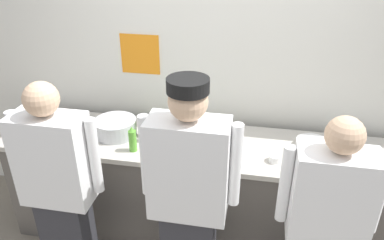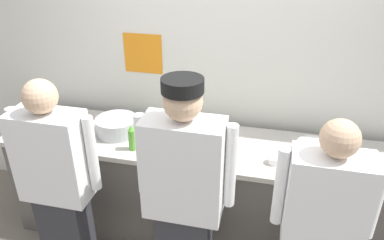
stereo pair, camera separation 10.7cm
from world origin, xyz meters
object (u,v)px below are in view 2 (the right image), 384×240
at_px(chef_center, 184,199).
at_px(squeeze_bottle_spare, 132,138).
at_px(chef_far_right, 320,233).
at_px(sheet_tray, 198,140).
at_px(plate_stack_front, 313,147).
at_px(squeeze_bottle_primary, 148,129).
at_px(ramekin_green_sauce, 350,165).
at_px(mixing_bowl_steel, 117,126).
at_px(squeeze_bottle_secondary, 143,124).
at_px(ramekin_red_sauce, 274,160).
at_px(chef_near_left, 58,186).

distance_m(chef_center, squeeze_bottle_spare, 0.70).
bearing_deg(chef_far_right, chef_center, 178.97).
relative_size(chef_far_right, squeeze_bottle_spare, 7.80).
height_order(sheet_tray, squeeze_bottle_spare, squeeze_bottle_spare).
height_order(plate_stack_front, squeeze_bottle_spare, squeeze_bottle_spare).
bearing_deg(plate_stack_front, squeeze_bottle_primary, -173.85).
distance_m(squeeze_bottle_primary, ramekin_green_sauce, 1.48).
bearing_deg(ramekin_green_sauce, plate_stack_front, 141.43).
height_order(chef_center, mixing_bowl_steel, chef_center).
relative_size(plate_stack_front, squeeze_bottle_secondary, 1.23).
bearing_deg(mixing_bowl_steel, ramekin_red_sauce, -6.98).
bearing_deg(sheet_tray, ramekin_red_sauce, -16.12).
bearing_deg(chef_far_right, mixing_bowl_steel, 156.30).
relative_size(squeeze_bottle_primary, squeeze_bottle_spare, 1.05).
height_order(chef_near_left, plate_stack_front, chef_near_left).
xyz_separation_m(mixing_bowl_steel, squeeze_bottle_secondary, (0.22, 0.02, 0.03)).
xyz_separation_m(chef_far_right, squeeze_bottle_spare, (-1.34, 0.48, 0.19)).
height_order(chef_near_left, sheet_tray, chef_near_left).
bearing_deg(squeeze_bottle_spare, chef_near_left, -128.12).
bearing_deg(squeeze_bottle_secondary, chef_far_right, -27.79).
height_order(chef_near_left, ramekin_green_sauce, chef_near_left).
distance_m(chef_far_right, mixing_bowl_steel, 1.70).
height_order(plate_stack_front, ramekin_red_sauce, plate_stack_front).
distance_m(chef_far_right, squeeze_bottle_secondary, 1.51).
xyz_separation_m(chef_near_left, chef_center, (0.88, 0.00, 0.06)).
bearing_deg(chef_near_left, chef_far_right, -0.48).
bearing_deg(mixing_bowl_steel, squeeze_bottle_secondary, 5.22).
bearing_deg(ramekin_red_sauce, chef_near_left, -159.89).
xyz_separation_m(plate_stack_front, ramekin_red_sauce, (-0.28, -0.24, -0.00)).
bearing_deg(chef_far_right, ramekin_red_sauce, 119.52).
xyz_separation_m(squeeze_bottle_primary, ramekin_red_sauce, (0.97, -0.11, -0.08)).
bearing_deg(ramekin_green_sauce, mixing_bowl_steel, 176.79).
height_order(chef_far_right, ramekin_red_sauce, chef_far_right).
distance_m(chef_near_left, mixing_bowl_steel, 0.69).
distance_m(chef_center, ramekin_red_sauce, 0.73).
distance_m(sheet_tray, squeeze_bottle_secondary, 0.45).
relative_size(plate_stack_front, squeeze_bottle_spare, 1.24).
distance_m(chef_near_left, sheet_tray, 1.07).
relative_size(chef_center, mixing_bowl_steel, 5.10).
bearing_deg(squeeze_bottle_secondary, squeeze_bottle_primary, -46.73).
relative_size(mixing_bowl_steel, squeeze_bottle_secondary, 1.65).
bearing_deg(squeeze_bottle_secondary, ramekin_green_sauce, -4.41).
relative_size(chef_center, ramekin_green_sauce, 17.15).
bearing_deg(sheet_tray, squeeze_bottle_primary, -170.49).
bearing_deg(chef_far_right, squeeze_bottle_secondary, 152.21).
distance_m(plate_stack_front, ramekin_green_sauce, 0.30).
height_order(chef_near_left, squeeze_bottle_primary, chef_near_left).
relative_size(chef_center, squeeze_bottle_secondary, 8.41).
height_order(squeeze_bottle_primary, ramekin_green_sauce, squeeze_bottle_primary).
xyz_separation_m(plate_stack_front, squeeze_bottle_secondary, (-1.31, -0.07, 0.07)).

